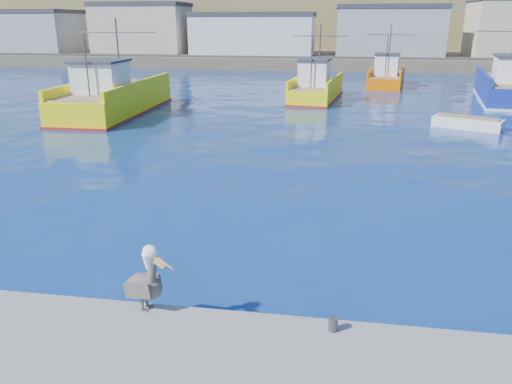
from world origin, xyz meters
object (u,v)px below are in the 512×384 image
skiff_left (75,110)px  pelican (146,282)px  trawler_yellow_b (316,88)px  trawler_yellow_a (113,98)px  trawler_blue (509,87)px  boat_orange (387,76)px  skiff_mid (467,124)px

skiff_left → pelican: (15.03, -25.06, 0.87)m
skiff_left → trawler_yellow_b: bearing=29.7°
trawler_yellow_a → trawler_blue: size_ratio=0.98×
boat_orange → skiff_mid: bearing=-81.4°
boat_orange → skiff_mid: (3.25, -21.41, -0.76)m
skiff_mid → trawler_blue: bearing=64.0°
skiff_left → skiff_mid: 27.28m
boat_orange → skiff_left: bearing=-139.6°
trawler_yellow_b → trawler_blue: size_ratio=0.75×
boat_orange → pelican: size_ratio=5.81×
trawler_yellow_a → skiff_left: trawler_yellow_a is taller
trawler_blue → skiff_mid: (-6.18, -12.69, -0.84)m
trawler_yellow_a → pelican: (12.28, -25.67, 0.02)m
trawler_blue → trawler_yellow_a: bearing=-160.1°
trawler_blue → pelican: trawler_blue is taller
trawler_yellow_a → trawler_yellow_b: 17.09m
boat_orange → skiff_mid: size_ratio=2.08×
trawler_yellow_a → trawler_blue: trawler_yellow_a is taller
trawler_blue → skiff_mid: bearing=-116.0°
trawler_yellow_b → trawler_blue: (16.27, 1.93, 0.16)m
trawler_yellow_a → trawler_blue: bearing=19.9°
skiff_mid → pelican: 27.03m
trawler_yellow_b → boat_orange: trawler_yellow_b is taller
trawler_blue → pelican: size_ratio=8.65×
skiff_left → skiff_mid: size_ratio=1.01×
trawler_yellow_b → skiff_mid: 14.77m
trawler_yellow_a → pelican: trawler_yellow_a is taller
trawler_yellow_b → skiff_mid: trawler_yellow_b is taller
skiff_left → trawler_blue: bearing=19.3°
skiff_left → pelican: bearing=-59.0°
boat_orange → skiff_mid: boat_orange is taller
boat_orange → trawler_yellow_a: bearing=-137.0°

